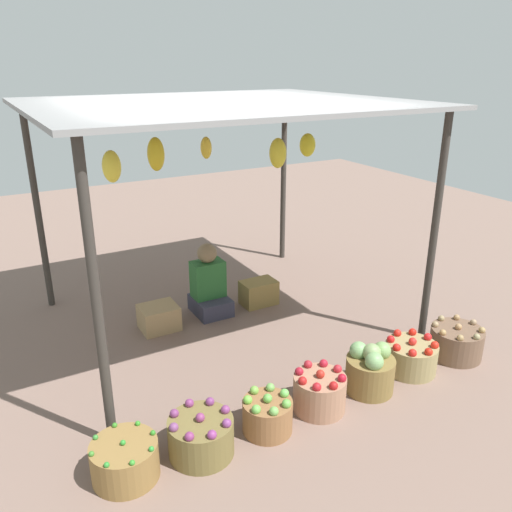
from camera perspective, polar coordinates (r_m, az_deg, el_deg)
ground_plane at (r=5.56m, az=-3.46°, el=-7.01°), size 14.00×14.00×0.00m
market_stall_structure at (r=4.95m, az=-4.03°, el=14.78°), size 3.36×2.89×2.23m
vendor_person at (r=5.62m, az=-5.17°, el=-3.35°), size 0.36×0.44×0.78m
basket_green_chilies at (r=3.76m, az=-14.15°, el=-20.84°), size 0.44×0.44×0.29m
basket_purple_onions at (r=3.83m, az=-6.04°, el=-19.00°), size 0.46×0.46×0.33m
basket_green_apples at (r=4.01m, az=1.26°, el=-16.97°), size 0.37×0.37×0.31m
basket_red_apples at (r=4.23m, az=6.96°, el=-14.54°), size 0.41×0.41×0.35m
basket_cabbages at (r=4.48m, az=12.38°, el=-12.07°), size 0.40×0.40×0.43m
basket_red_tomatoes at (r=4.86m, az=16.58°, el=-10.48°), size 0.45×0.45×0.32m
basket_potatoes at (r=5.20m, az=21.06°, el=-8.77°), size 0.47×0.47×0.33m
wooden_crate_near_vendor at (r=5.85m, az=0.29°, el=-4.02°), size 0.39×0.26×0.27m
wooden_crate_stacked_rear at (r=5.42m, az=-10.58°, el=-6.63°), size 0.37×0.32×0.25m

